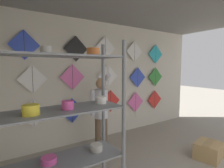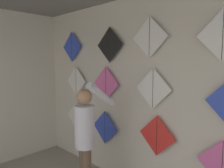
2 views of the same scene
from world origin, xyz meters
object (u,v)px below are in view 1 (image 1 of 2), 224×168
kite_8 (138,77)px  kite_12 (105,48)px  kite_0 (34,113)px  kite_4 (155,100)px  kite_9 (155,77)px  shopkeeper (101,109)px  cardboard_box (208,150)px  kite_5 (33,79)px  kite_10 (24,45)px  shelf_rack (50,165)px  kite_13 (135,51)px  kite_11 (76,49)px  kite_2 (110,101)px  kite_14 (156,54)px  kite_7 (108,76)px  kite_1 (72,111)px  kite_6 (73,77)px  kite_3 (136,103)px

kite_8 → kite_12: (-1.03, 0.00, 0.74)m
kite_0 → kite_4: bearing=0.0°
kite_0 → kite_9: bearing=0.0°
shopkeeper → cardboard_box: bearing=-19.9°
kite_5 → kite_10: (-0.12, 0.00, 0.64)m
shelf_rack → kite_13: size_ratio=3.49×
kite_8 → kite_13: bearing=180.0°
kite_11 → kite_12: (0.74, 0.00, 0.06)m
kite_2 → kite_9: bearing=0.0°
kite_14 → kite_0: bearing=180.0°
kite_10 → kite_14: size_ratio=1.00×
kite_2 → kite_4: size_ratio=1.00×
kite_10 → kite_11: (1.00, 0.00, -0.02)m
kite_4 → kite_7: bearing=180.0°
shopkeeper → kite_8: bearing=41.8°
shopkeeper → kite_11: bearing=126.4°
kite_1 → kite_9: kite_9 is taller
shopkeeper → kite_10: bearing=169.1°
cardboard_box → kite_1: bearing=135.3°
shopkeeper → kite_6: kite_6 is taller
kite_5 → kite_13: (2.54, 0.00, 0.65)m
kite_12 → kite_14: (1.72, 0.00, -0.08)m
kite_14 → kite_3: bearing=-179.9°
kite_3 → kite_11: kite_11 is taller
kite_13 → kite_8: bearing=0.0°
cardboard_box → kite_8: kite_8 is taller
kite_7 → kite_1: bearing=180.0°
kite_4 → kite_9: kite_9 is taller
kite_0 → shelf_rack: bearing=-96.3°
kite_10 → kite_11: kite_10 is taller
kite_9 → kite_11: 2.56m
kite_14 → kite_13: bearing=180.0°
kite_4 → kite_8: (-0.69, 0.00, 0.69)m
kite_9 → kite_0: bearing=180.0°
shopkeeper → kite_5: kite_5 is taller
kite_0 → kite_7: (1.70, 0.00, 0.68)m
kite_0 → kite_11: 1.58m
shelf_rack → kite_9: (3.64, 2.48, 0.35)m
kite_10 → kite_14: (3.46, 0.00, -0.04)m
shopkeeper → kite_9: kite_9 is taller
kite_6 → kite_5: bearing=180.0°
kite_4 → kite_7: (-1.66, 0.00, 0.75)m
kite_4 → kite_7: 1.82m
shelf_rack → kite_12: kite_12 is taller
kite_12 → kite_14: size_ratio=1.00×
kite_14 → shopkeeper: bearing=-163.0°
kite_5 → kite_11: (0.89, 0.00, 0.63)m
shopkeeper → kite_5: size_ratio=2.94×
kite_1 → kite_10: 1.63m
kite_9 → kite_13: kite_13 is taller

